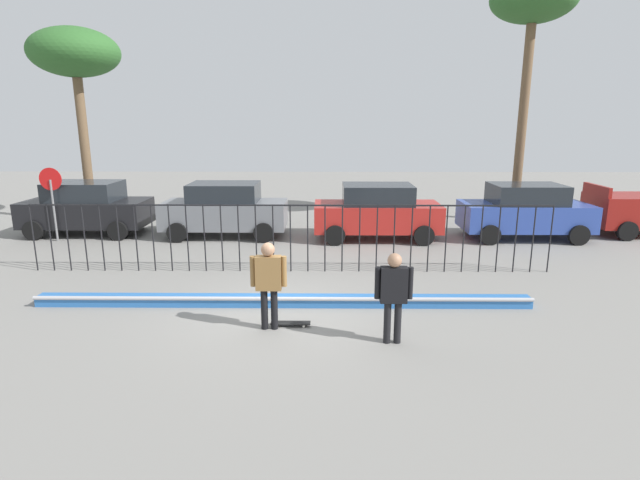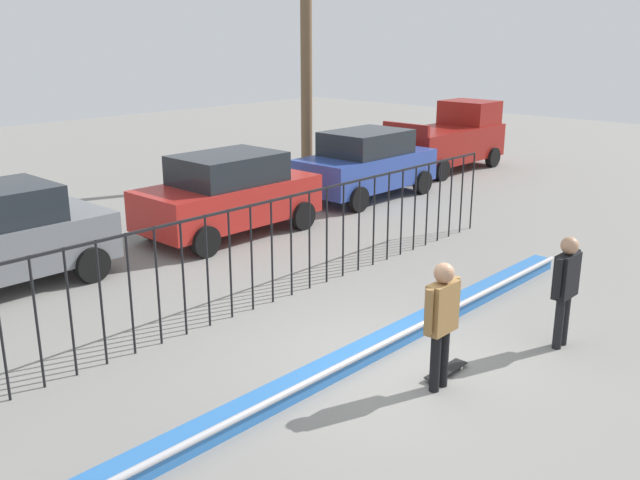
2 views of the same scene
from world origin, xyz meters
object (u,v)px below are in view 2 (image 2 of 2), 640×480
Objects in this scene: parked_car_blue at (366,164)px; camera_operator at (566,282)px; skateboard at (446,370)px; skateboarder at (442,315)px; pickup_truck at (449,139)px; parked_car_red at (229,194)px.

camera_operator is at bearing -120.05° from parked_car_blue.
skateboarder is at bearing 177.86° from skateboard.
pickup_truck is (13.27, 8.49, -0.02)m from skateboarder.
parked_car_red is 5.14m from parked_car_blue.
camera_operator is 0.40× the size of parked_car_red.
camera_operator is (2.35, -0.61, -0.02)m from skateboarder.
skateboarder is 1.02× the size of camera_operator.
parked_car_blue reaches higher than skateboard.
camera_operator is at bearing -90.23° from parked_car_red.
skateboarder is at bearing -131.82° from parked_car_blue.
pickup_truck is (10.93, 9.10, 0.00)m from camera_operator.
parked_car_red is 1.00× the size of parked_car_blue.
parked_car_blue is at bearing -93.04° from camera_operator.
skateboard is 0.19× the size of parked_car_red.
pickup_truck is at bearing -109.42° from camera_operator.
skateboard is 2.30m from camera_operator.
parked_car_red and parked_car_blue have the same top height.
pickup_truck is at bearing 3.92° from skateboarder.
skateboarder is 0.41× the size of parked_car_red.
skateboarder is 1.09m from skateboard.
skateboarder is 0.38× the size of pickup_truck.
pickup_truck is (5.25, 0.64, 0.06)m from parked_car_blue.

